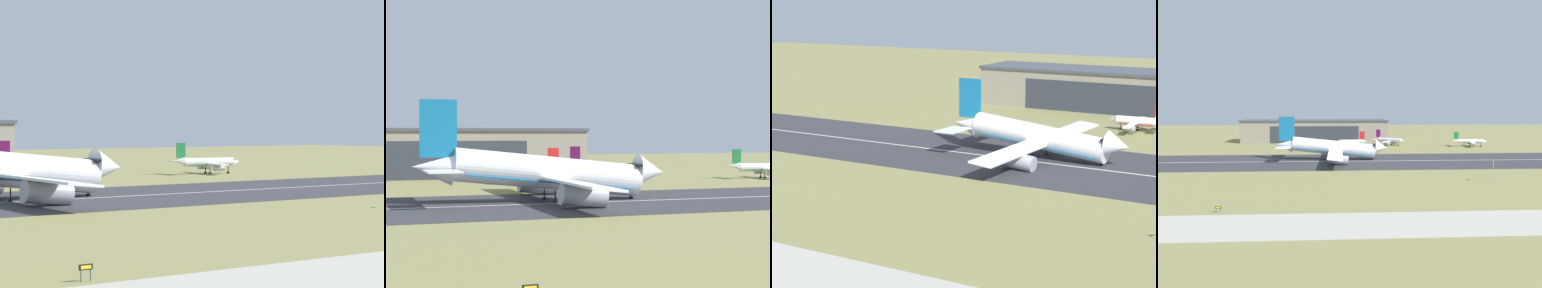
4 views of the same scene
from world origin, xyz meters
The scene contains 6 objects.
ground_plane centered at (0.00, 56.25, 0.00)m, with size 691.76×691.76×0.00m, color olive.
runway_strip centered at (0.00, 112.51, 0.03)m, with size 451.76×44.12×0.06m, color #333338.
runway_centreline centered at (0.00, 112.51, 0.07)m, with size 406.59×0.70×0.01m, color silver.
hangar_building centered at (-1.66, 199.00, 6.93)m, with size 90.71×23.09×13.82m.
airplane_landing centered at (8.69, 117.24, 4.99)m, with size 47.74×59.81×18.34m.
airplane_parked_centre centered at (18.86, 163.56, 2.90)m, with size 16.76×20.55×8.73m.
Camera 3 is at (83.13, -46.04, 39.83)m, focal length 70.00 mm.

